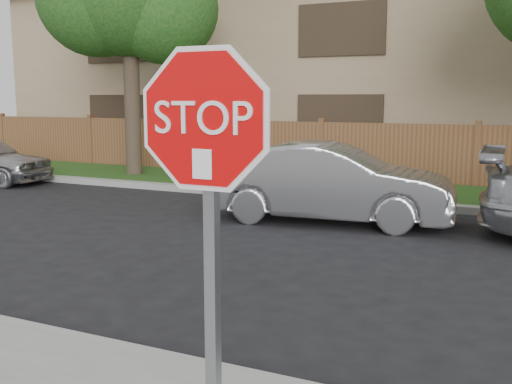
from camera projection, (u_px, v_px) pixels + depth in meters
The scene contains 6 objects.
far_curb at pixel (458, 209), 11.84m from camera, with size 70.00×0.30×0.15m, color gray.
grass_strip at pixel (467, 197), 13.31m from camera, with size 70.00×3.00×0.12m, color #1E4714.
fence at pixel (476, 158), 14.62m from camera, with size 70.00×0.12×1.60m, color brown.
apartment_building at pixel (499, 57), 19.19m from camera, with size 35.20×9.20×7.20m.
stop_sign at pixel (207, 183), 3.03m from camera, with size 1.01×0.13×2.55m.
sedan_left at pixel (330, 183), 10.84m from camera, with size 1.53×4.38×1.44m, color #9C9CA1.
Camera 1 is at (1.38, -4.08, 2.26)m, focal length 42.00 mm.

